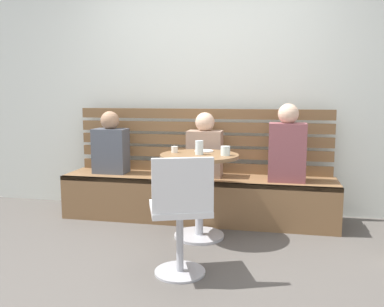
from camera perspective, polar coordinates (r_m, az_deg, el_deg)
The scene contains 13 objects.
ground at distance 3.06m, azimuth -3.67°, elevation -15.78°, with size 8.00×8.00×0.00m, color #514C47.
back_wall at distance 4.41m, azimuth 1.88°, elevation 10.89°, with size 5.20×0.10×2.90m, color silver.
booth_bench at distance 4.10m, azimuth 0.74°, elevation -6.24°, with size 2.70×0.52×0.44m.
booth_backrest at distance 4.23m, azimuth 1.37°, elevation 1.87°, with size 2.65×0.04×0.66m.
cafe_table at distance 3.53m, azimuth 1.03°, elevation -3.66°, with size 0.68×0.68×0.74m.
white_chair at distance 2.77m, azimuth -1.58°, elevation -8.17°, with size 0.51×0.51×0.85m.
person_adult at distance 3.89m, azimuth 13.22°, elevation 0.92°, with size 0.34×0.22×0.73m.
person_child_left at distance 4.29m, azimuth -11.35°, elevation 1.06°, with size 0.34×0.22×0.64m.
person_child_middle at distance 4.02m, azimuth 1.81°, elevation 0.73°, with size 0.34×0.22×0.64m.
cup_glass_tall at distance 3.47m, azimuth 1.04°, elevation 0.84°, with size 0.07×0.07×0.12m, color silver.
cup_espresso_small at distance 3.59m, azimuth -2.47°, elevation 0.56°, with size 0.06×0.06×0.06m, color silver.
cup_glass_short at distance 3.42m, azimuth 4.71°, elevation 0.38°, with size 0.08×0.08×0.08m, color silver.
plate_small at distance 3.65m, azimuth 1.70°, elevation 0.35°, with size 0.17×0.17×0.01m, color white.
Camera 1 is at (0.75, -2.70, 1.25)m, focal length 37.99 mm.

